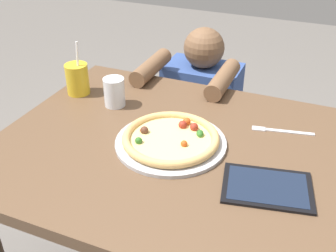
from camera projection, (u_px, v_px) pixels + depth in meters
dining_table at (173, 174)px, 1.34m from camera, size 1.12×0.90×0.75m
pizza_near at (170, 140)px, 1.27m from camera, size 0.35×0.35×0.04m
drink_cup_colored at (77, 79)px, 1.55m from camera, size 0.09×0.09×0.21m
water_cup_clear at (114, 92)px, 1.47m from camera, size 0.08×0.08×0.11m
fork at (279, 131)px, 1.35m from camera, size 0.20×0.06×0.00m
tablet at (267, 187)px, 1.10m from camera, size 0.27×0.21×0.01m
diner_seated at (200, 123)px, 2.02m from camera, size 0.38×0.51×0.90m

